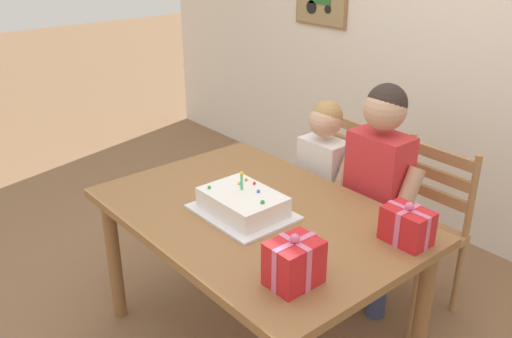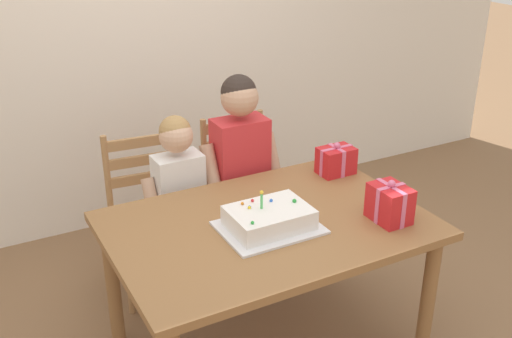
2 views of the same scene
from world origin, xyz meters
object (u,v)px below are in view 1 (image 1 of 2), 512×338
object	(u,v)px
chair_right	(417,231)
child_younger	(322,177)
gift_box_red_large	(294,263)
child_older	(378,182)
gift_box_beside_cake	(407,226)
dining_table	(256,229)
chair_left	(332,192)
birthday_cake	(243,204)

from	to	relation	value
chair_right	child_younger	bearing A→B (deg)	-156.78
gift_box_red_large	child_older	world-z (taller)	child_older
gift_box_beside_cake	chair_right	size ratio (longest dim) A/B	0.21
dining_table	gift_box_red_large	size ratio (longest dim) A/B	7.04
chair_left	gift_box_red_large	bearing A→B (deg)	-53.78
gift_box_red_large	child_younger	bearing A→B (deg)	128.05
gift_box_beside_cake	chair_right	distance (m)	0.71
gift_box_beside_cake	child_older	distance (m)	0.53
gift_box_beside_cake	chair_right	world-z (taller)	gift_box_beside_cake
chair_left	dining_table	bearing A→B (deg)	-70.52
gift_box_red_large	chair_right	distance (m)	1.17
gift_box_red_large	dining_table	bearing A→B (deg)	153.82
gift_box_red_large	gift_box_beside_cake	xyz separation A→B (m)	(0.09, 0.55, -0.01)
chair_left	chair_right	world-z (taller)	same
birthday_cake	gift_box_beside_cake	world-z (taller)	birthday_cake
chair_left	child_older	size ratio (longest dim) A/B	0.73
birthday_cake	child_older	distance (m)	0.72
child_younger	chair_right	bearing A→B (deg)	23.22
birthday_cake	gift_box_beside_cake	distance (m)	0.71
gift_box_beside_cake	chair_right	bearing A→B (deg)	117.50
chair_left	child_older	bearing A→B (deg)	-23.81
birthday_cake	chair_right	world-z (taller)	birthday_cake
birthday_cake	child_younger	size ratio (longest dim) A/B	0.40
birthday_cake	child_younger	bearing A→B (deg)	103.26
dining_table	child_older	xyz separation A→B (m)	(0.18, 0.64, 0.11)
chair_right	child_older	distance (m)	0.39
gift_box_red_large	gift_box_beside_cake	world-z (taller)	gift_box_red_large
gift_box_beside_cake	child_younger	bearing A→B (deg)	156.71
gift_box_red_large	child_older	xyz separation A→B (m)	(-0.32, 0.88, -0.06)
gift_box_red_large	chair_left	distance (m)	1.41
gift_box_beside_cake	chair_left	bearing A→B (deg)	148.41
gift_box_red_large	gift_box_beside_cake	bearing A→B (deg)	80.93
gift_box_red_large	chair_left	size ratio (longest dim) A/B	0.22
dining_table	chair_right	distance (m)	0.92
birthday_cake	chair_right	size ratio (longest dim) A/B	0.48
dining_table	chair_left	distance (m)	0.92
gift_box_red_large	birthday_cake	bearing A→B (deg)	160.14
birthday_cake	chair_left	size ratio (longest dim) A/B	0.48
birthday_cake	gift_box_red_large	world-z (taller)	gift_box_red_large
birthday_cake	chair_left	bearing A→B (deg)	106.85
chair_right	gift_box_red_large	bearing A→B (deg)	-79.79
chair_left	chair_right	xyz separation A→B (m)	(0.60, 0.00, 0.00)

